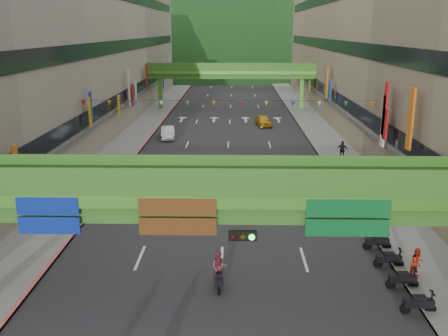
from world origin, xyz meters
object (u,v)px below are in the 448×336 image
scooter_rider_mid (219,270)px  pedestrian_red (417,266)px  overpass_near (241,213)px  car_silver (168,133)px  car_yellow (263,121)px

scooter_rider_mid → pedestrian_red: bearing=6.2°
overpass_near → pedestrian_red: overpass_near is taller
overpass_near → car_silver: (-7.93, 37.60, -4.49)m
scooter_rider_mid → car_silver: size_ratio=0.45×
overpass_near → car_silver: bearing=101.9°
overpass_near → pedestrian_red: bearing=26.7°
car_silver → pedestrian_red: bearing=-71.2°
scooter_rider_mid → overpass_near: bearing=-74.1°
scooter_rider_mid → car_yellow: 42.51m
car_yellow → pedestrian_red: bearing=-91.8°
car_yellow → pedestrian_red: 41.56m
car_yellow → pedestrian_red: (5.43, -41.20, 0.06)m
car_yellow → overpass_near: bearing=-103.6°
overpass_near → car_silver: 38.69m
scooter_rider_mid → car_silver: (-6.96, 34.20, -0.27)m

